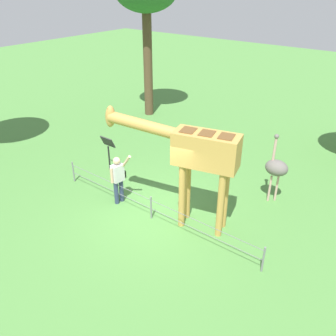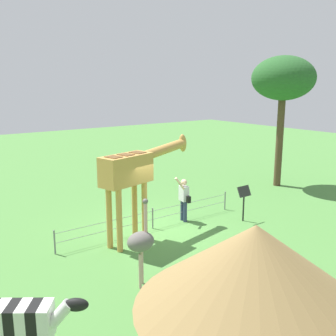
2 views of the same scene
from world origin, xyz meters
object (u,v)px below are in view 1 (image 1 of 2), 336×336
object	(u,v)px
visitor	(118,177)
info_sign	(108,146)
ostrich	(276,168)
giraffe	(194,153)

from	to	relation	value
visitor	info_sign	xyz separation A→B (m)	(1.77, -1.29, 0.05)
visitor	ostrich	size ratio (longest dim) A/B	0.77
giraffe	info_sign	xyz separation A→B (m)	(4.17, -0.79, -1.31)
giraffe	visitor	xyz separation A→B (m)	(2.40, 0.50, -1.35)
giraffe	ostrich	world-z (taller)	giraffe
giraffe	info_sign	distance (m)	4.44
giraffe	visitor	bearing A→B (deg)	11.67
visitor	info_sign	size ratio (longest dim) A/B	1.32
visitor	info_sign	bearing A→B (deg)	-35.95
visitor	giraffe	bearing A→B (deg)	-168.33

